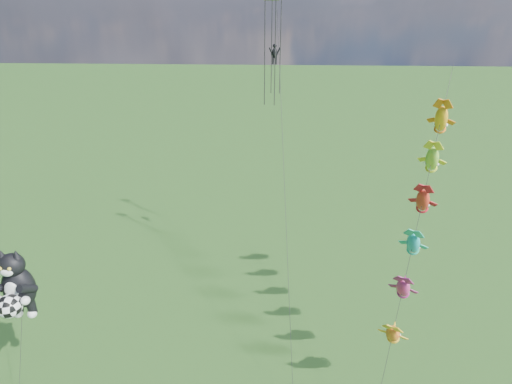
{
  "coord_description": "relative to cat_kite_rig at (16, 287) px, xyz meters",
  "views": [
    {
      "loc": [
        10.46,
        -19.49,
        24.54
      ],
      "look_at": [
        9.1,
        10.05,
        10.86
      ],
      "focal_mm": 30.0,
      "sensor_mm": 36.0,
      "label": 1
    }
  ],
  "objects": [
    {
      "name": "fish_windsock_rig",
      "position": [
        25.4,
        3.14,
        3.59
      ],
      "size": [
        6.73,
        14.58,
        20.24
      ],
      "rotation": [
        0.0,
        0.0,
        -0.1
      ],
      "color": "brown",
      "rests_on": "ground"
    },
    {
      "name": "cat_kite_rig",
      "position": [
        0.0,
        0.0,
        0.0
      ],
      "size": [
        2.34,
        4.03,
        10.39
      ],
      "rotation": [
        0.0,
        0.0,
        -0.04
      ],
      "color": "brown",
      "rests_on": "ground"
    },
    {
      "name": "parafoil_rig",
      "position": [
        16.06,
        12.79,
        13.1
      ],
      "size": [
        2.79,
        17.43,
        26.36
      ],
      "rotation": [
        0.0,
        0.0,
        0.18
      ],
      "color": "brown",
      "rests_on": "ground"
    }
  ]
}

